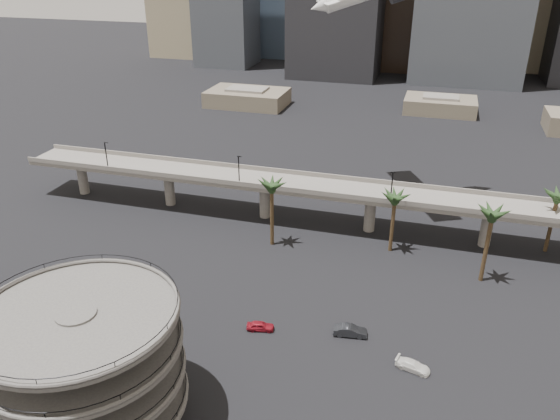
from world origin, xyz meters
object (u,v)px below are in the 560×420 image
(car_b, at_px, (350,331))
(parking_ramp, at_px, (85,360))
(overpass, at_px, (316,191))
(car_a, at_px, (260,326))
(car_c, at_px, (413,366))

(car_b, bearing_deg, parking_ramp, 125.77)
(overpass, height_order, car_a, overpass)
(parking_ramp, distance_m, car_a, 27.58)
(car_b, bearing_deg, car_a, 92.79)
(car_a, bearing_deg, parking_ramp, 137.71)
(car_a, height_order, car_c, car_a)
(parking_ramp, distance_m, car_b, 37.24)
(car_c, bearing_deg, overpass, 44.01)
(parking_ramp, relative_size, overpass, 0.17)
(car_a, bearing_deg, overpass, -12.07)
(car_b, relative_size, car_c, 1.07)
(overpass, bearing_deg, parking_ramp, -102.43)
(car_a, distance_m, car_c, 22.48)
(overpass, height_order, car_b, overpass)
(car_c, bearing_deg, parking_ramp, 133.68)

